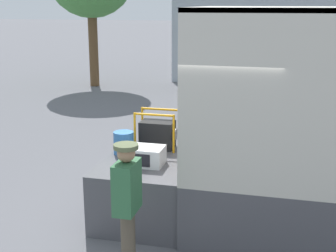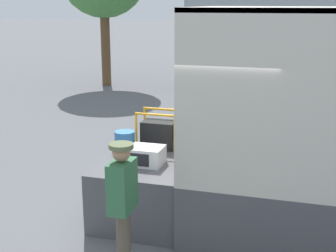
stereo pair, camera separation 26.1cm
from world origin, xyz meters
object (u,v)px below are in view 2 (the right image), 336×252
orange_bucket (125,142)px  worker_person (122,195)px  microwave (146,156)px  portable_generator (160,134)px

orange_bucket → worker_person: worker_person is taller
microwave → worker_person: (0.16, -1.34, -0.05)m
microwave → worker_person: worker_person is taller
orange_bucket → worker_person: size_ratio=0.22×
worker_person → portable_generator: bearing=95.4°
microwave → worker_person: size_ratio=0.30×
microwave → portable_generator: (-0.05, 0.85, 0.10)m
portable_generator → microwave: bearing=-86.6°
portable_generator → worker_person: (0.21, -2.19, -0.15)m
microwave → orange_bucket: (-0.50, 0.43, 0.04)m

